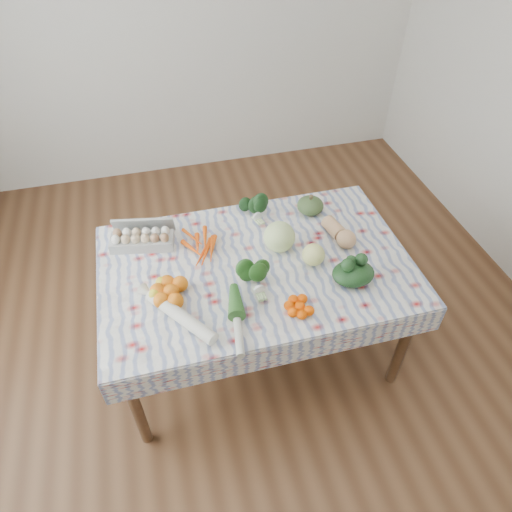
{
  "coord_description": "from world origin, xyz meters",
  "views": [
    {
      "loc": [
        -0.44,
        -1.68,
        2.49
      ],
      "look_at": [
        0.0,
        0.0,
        0.82
      ],
      "focal_mm": 32.0,
      "sensor_mm": 36.0,
      "label": 1
    }
  ],
  "objects_px": {
    "cabbage": "(279,237)",
    "grapefruit": "(313,255)",
    "egg_carton": "(142,240)",
    "butternut_squash": "(340,232)",
    "dining_table": "(256,275)",
    "kabocha_squash": "(310,205)"
  },
  "relations": [
    {
      "from": "dining_table",
      "to": "kabocha_squash",
      "type": "distance_m",
      "value": 0.57
    },
    {
      "from": "egg_carton",
      "to": "grapefruit",
      "type": "xyz_separation_m",
      "value": [
        0.87,
        -0.37,
        0.01
      ]
    },
    {
      "from": "egg_carton",
      "to": "grapefruit",
      "type": "distance_m",
      "value": 0.95
    },
    {
      "from": "cabbage",
      "to": "grapefruit",
      "type": "height_order",
      "value": "cabbage"
    },
    {
      "from": "dining_table",
      "to": "kabocha_squash",
      "type": "height_order",
      "value": "kabocha_squash"
    },
    {
      "from": "dining_table",
      "to": "egg_carton",
      "type": "bearing_deg",
      "value": 152.8
    },
    {
      "from": "dining_table",
      "to": "cabbage",
      "type": "bearing_deg",
      "value": 28.97
    },
    {
      "from": "cabbage",
      "to": "grapefruit",
      "type": "xyz_separation_m",
      "value": [
        0.14,
        -0.16,
        -0.03
      ]
    },
    {
      "from": "cabbage",
      "to": "egg_carton",
      "type": "bearing_deg",
      "value": 163.88
    },
    {
      "from": "egg_carton",
      "to": "dining_table",
      "type": "bearing_deg",
      "value": -16.21
    },
    {
      "from": "cabbage",
      "to": "grapefruit",
      "type": "bearing_deg",
      "value": -47.43
    },
    {
      "from": "egg_carton",
      "to": "kabocha_squash",
      "type": "distance_m",
      "value": 1.0
    },
    {
      "from": "egg_carton",
      "to": "butternut_squash",
      "type": "bearing_deg",
      "value": -0.53
    },
    {
      "from": "kabocha_squash",
      "to": "grapefruit",
      "type": "bearing_deg",
      "value": -107.42
    },
    {
      "from": "cabbage",
      "to": "butternut_squash",
      "type": "bearing_deg",
      "value": -1.55
    },
    {
      "from": "dining_table",
      "to": "butternut_squash",
      "type": "xyz_separation_m",
      "value": [
        0.51,
        0.08,
        0.14
      ]
    },
    {
      "from": "egg_carton",
      "to": "grapefruit",
      "type": "height_order",
      "value": "grapefruit"
    },
    {
      "from": "kabocha_squash",
      "to": "cabbage",
      "type": "xyz_separation_m",
      "value": [
        -0.27,
        -0.26,
        0.03
      ]
    },
    {
      "from": "kabocha_squash",
      "to": "cabbage",
      "type": "relative_size",
      "value": 0.92
    },
    {
      "from": "kabocha_squash",
      "to": "egg_carton",
      "type": "bearing_deg",
      "value": -177.13
    },
    {
      "from": "kabocha_squash",
      "to": "butternut_squash",
      "type": "bearing_deg",
      "value": -73.87
    },
    {
      "from": "dining_table",
      "to": "grapefruit",
      "type": "bearing_deg",
      "value": -13.35
    }
  ]
}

